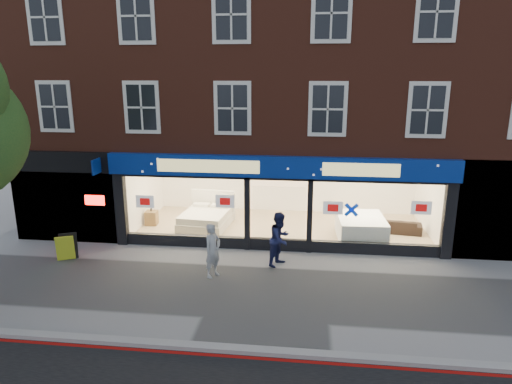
% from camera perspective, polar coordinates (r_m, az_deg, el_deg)
% --- Properties ---
extents(ground, '(120.00, 120.00, 0.00)m').
position_cam_1_polar(ground, '(13.01, 1.77, -12.31)').
color(ground, gray).
rests_on(ground, ground).
extents(kerb_line, '(60.00, 0.10, 0.01)m').
position_cam_1_polar(kerb_line, '(10.36, 0.19, -20.09)').
color(kerb_line, '#8C0A07').
rests_on(kerb_line, ground).
extents(kerb_stone, '(60.00, 0.25, 0.12)m').
position_cam_1_polar(kerb_stone, '(10.50, 0.32, -19.23)').
color(kerb_stone, gray).
rests_on(kerb_stone, ground).
extents(showroom_floor, '(11.00, 4.50, 0.10)m').
position_cam_1_polar(showroom_floor, '(17.82, 3.24, -4.47)').
color(showroom_floor, tan).
rests_on(showroom_floor, ground).
extents(building, '(19.00, 8.26, 10.30)m').
position_cam_1_polar(building, '(18.51, 3.84, 17.09)').
color(building, brown).
rests_on(building, ground).
extents(display_bed, '(1.96, 2.30, 1.21)m').
position_cam_1_polar(display_bed, '(17.83, -6.22, -3.20)').
color(display_bed, beige).
rests_on(display_bed, showroom_floor).
extents(bedside_table, '(0.47, 0.47, 0.55)m').
position_cam_1_polar(bedside_table, '(18.38, -12.91, -3.16)').
color(bedside_table, brown).
rests_on(bedside_table, showroom_floor).
extents(mattress_stack, '(1.72, 2.13, 0.81)m').
position_cam_1_polar(mattress_stack, '(16.82, 12.96, -4.39)').
color(mattress_stack, white).
rests_on(mattress_stack, showroom_floor).
extents(sofa, '(1.82, 0.92, 0.51)m').
position_cam_1_polar(sofa, '(17.88, 17.24, -4.03)').
color(sofa, black).
rests_on(sofa, showroom_floor).
extents(a_board, '(0.67, 0.57, 0.87)m').
position_cam_1_polar(a_board, '(16.07, -22.57, -6.37)').
color(a_board, '#C9DC26').
rests_on(a_board, ground).
extents(pedestrian_grey, '(0.65, 0.71, 1.64)m').
position_cam_1_polar(pedestrian_grey, '(13.64, -5.44, -7.26)').
color(pedestrian_grey, '#A5A9AD').
rests_on(pedestrian_grey, ground).
extents(pedestrian_blue, '(0.98, 1.05, 1.73)m').
position_cam_1_polar(pedestrian_blue, '(14.36, 3.03, -5.87)').
color(pedestrian_blue, '#181D44').
rests_on(pedestrian_blue, ground).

